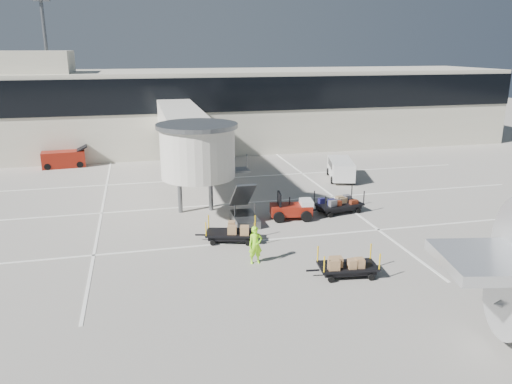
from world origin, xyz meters
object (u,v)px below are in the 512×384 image
ground_worker (255,245)px  minivan (341,168)px  baggage_tug (292,209)px  box_cart_far (233,233)px  box_cart_near (350,266)px  suitcase_cart (338,205)px  belt_loader (64,159)px

ground_worker → minivan: 17.82m
ground_worker → minivan: ground_worker is taller
baggage_tug → ground_worker: bearing=-113.9°
box_cart_far → minivan: 15.82m
baggage_tug → ground_worker: (-3.78, -5.98, 0.34)m
box_cart_near → box_cart_far: bearing=135.6°
suitcase_cart → minivan: 8.70m
belt_loader → box_cart_near: bearing=-64.5°
box_cart_near → ground_worker: (-3.97, 2.45, 0.47)m
suitcase_cart → minivan: (3.49, 7.95, 0.43)m
ground_worker → suitcase_cart: bearing=39.5°
box_cart_near → minivan: bearing=75.3°
suitcase_cart → ground_worker: 9.53m
ground_worker → belt_loader: (-11.83, 24.04, -0.24)m
minivan → box_cart_far: bearing=-119.3°
baggage_tug → belt_loader: belt_loader is taller
ground_worker → belt_loader: size_ratio=0.48×
baggage_tug → belt_loader: 23.86m
suitcase_cart → belt_loader: belt_loader is taller
minivan → box_cart_near: bearing=-96.2°
box_cart_far → minivan: (11.04, 11.31, 0.49)m
suitcase_cart → ground_worker: (-7.02, -6.43, 0.43)m
box_cart_near → ground_worker: ground_worker is taller
box_cart_near → minivan: size_ratio=0.75×
suitcase_cart → box_cart_far: 8.26m
box_cart_far → ground_worker: 3.16m
baggage_tug → box_cart_far: size_ratio=0.80×
minivan → belt_loader: bearing=171.7°
box_cart_far → ground_worker: bearing=-65.6°
box_cart_far → belt_loader: size_ratio=0.85×
suitcase_cart → box_cart_far: size_ratio=1.10×
baggage_tug → box_cart_far: bearing=-137.6°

